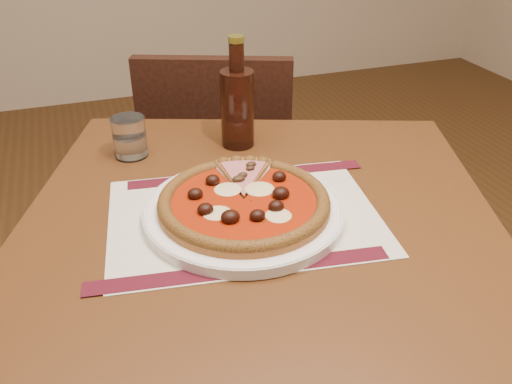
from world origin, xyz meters
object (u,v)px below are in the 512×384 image
table (260,260)px  water_glass (130,137)px  bottle (237,105)px  chair_far (220,169)px  plate (244,211)px  pizza (244,201)px

table → water_glass: 0.37m
water_glass → bottle: (0.22, -0.02, 0.05)m
chair_far → plate: size_ratio=2.55×
chair_far → bottle: 0.52m
chair_far → table: bearing=102.1°
plate → pizza: (-0.00, -0.00, 0.02)m
pizza → bottle: bottle is taller
water_glass → bottle: bearing=-5.8°
table → plate: 0.12m
water_glass → plate: bearing=-63.5°
table → water_glass: size_ratio=12.49×
plate → pizza: bearing=-105.0°
table → plate: size_ratio=3.06×
plate → water_glass: size_ratio=4.08×
chair_far → plate: (-0.13, -0.64, 0.27)m
plate → water_glass: (-0.15, 0.29, 0.03)m
plate → water_glass: bearing=116.5°
chair_far → plate: chair_far is taller
chair_far → water_glass: bearing=72.8°
table → chair_far: size_ratio=1.20×
chair_far → bottle: (-0.06, -0.37, 0.35)m
pizza → chair_far: bearing=78.3°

